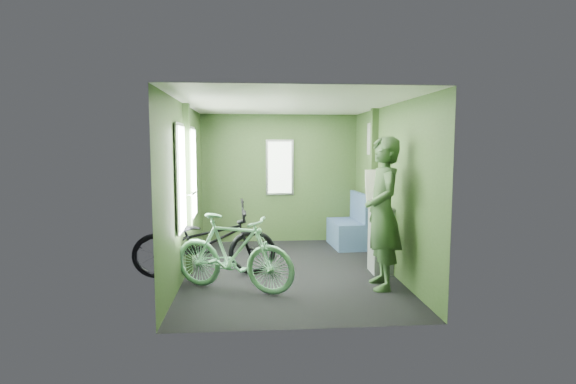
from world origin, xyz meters
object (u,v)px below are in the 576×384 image
Objects in this scene: bicycle_mint at (233,291)px; waste_box at (381,240)px; bicycle_black at (206,278)px; passenger at (383,213)px; bench_seat at (348,231)px.

waste_box is at bearing -47.15° from bicycle_mint.
bicycle_mint is (0.39, -0.57, 0.00)m from bicycle_black.
bicycle_black is at bearing -178.11° from waste_box.
passenger is 1.98× the size of bench_seat.
bench_seat reaches higher than bicycle_mint.
bicycle_mint is at bearing -88.13° from passenger.
bench_seat is (1.88, 2.26, 0.28)m from bicycle_mint.
passenger is 0.83m from waste_box.
bicycle_mint is 2.15m from waste_box.
bicycle_black is 2.84m from bench_seat.
waste_box is (1.99, 0.65, 0.45)m from bicycle_mint.
bench_seat reaches higher than waste_box.
bench_seat is at bearing -179.61° from passenger.
passenger is at bearing -95.22° from bench_seat.
bench_seat is (2.27, 1.68, 0.28)m from bicycle_black.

